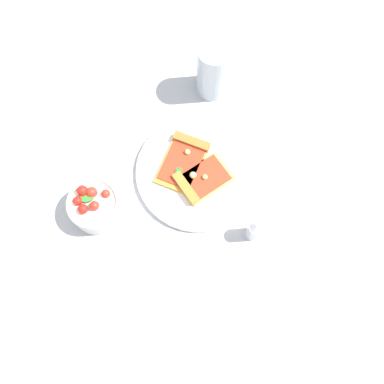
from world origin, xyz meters
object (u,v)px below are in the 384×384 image
object	(u,v)px
salad_bowl	(95,206)
soda_glass	(213,71)
pizza_slice_far	(201,181)
plate	(198,171)
pizza_slice_near	(184,158)
pepper_shaker	(254,230)
paper_napkin	(198,298)

from	to	relation	value
salad_bowl	soda_glass	distance (m)	0.40
pizza_slice_far	soda_glass	size ratio (longest dim) A/B	0.99
plate	salad_bowl	bearing A→B (deg)	37.14
pizza_slice_near	salad_bowl	distance (m)	0.22
pizza_slice_far	salad_bowl	xyz separation A→B (m)	(0.20, 0.12, 0.01)
salad_bowl	pepper_shaker	bearing A→B (deg)	-174.02
pizza_slice_near	salad_bowl	xyz separation A→B (m)	(0.15, 0.16, 0.01)
pizza_slice_far	pepper_shaker	world-z (taller)	pepper_shaker
plate	pepper_shaker	xyz separation A→B (m)	(-0.15, 0.11, 0.03)
pepper_shaker	salad_bowl	bearing A→B (deg)	5.98
pizza_slice_near	pizza_slice_far	xyz separation A→B (m)	(-0.05, 0.04, 0.00)
pizza_slice_far	pepper_shaker	distance (m)	0.16
pizza_slice_far	soda_glass	world-z (taller)	soda_glass
plate	soda_glass	distance (m)	0.23
soda_glass	pizza_slice_near	bearing A→B (deg)	86.79
salad_bowl	pepper_shaker	xyz separation A→B (m)	(-0.34, -0.04, 0.00)
paper_napkin	plate	bearing A→B (deg)	-75.23
soda_glass	pepper_shaker	bearing A→B (deg)	117.46
plate	soda_glass	xyz separation A→B (m)	(0.03, -0.22, 0.06)
pizza_slice_far	soda_glass	distance (m)	0.26
salad_bowl	pizza_slice_near	bearing A→B (deg)	-133.49
plate	pizza_slice_near	size ratio (longest dim) A/B	2.02
salad_bowl	paper_napkin	size ratio (longest dim) A/B	0.71
plate	soda_glass	size ratio (longest dim) A/B	2.03
pizza_slice_near	salad_bowl	size ratio (longest dim) A/B	1.25
pizza_slice_near	pizza_slice_far	size ratio (longest dim) A/B	1.02
plate	salad_bowl	size ratio (longest dim) A/B	2.53
pizza_slice_near	salad_bowl	world-z (taller)	salad_bowl
soda_glass	pepper_shaker	xyz separation A→B (m)	(-0.17, 0.33, -0.03)
paper_napkin	salad_bowl	bearing A→B (deg)	-25.55
plate	pizza_slice_far	world-z (taller)	pizza_slice_far
salad_bowl	soda_glass	size ratio (longest dim) A/B	0.80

